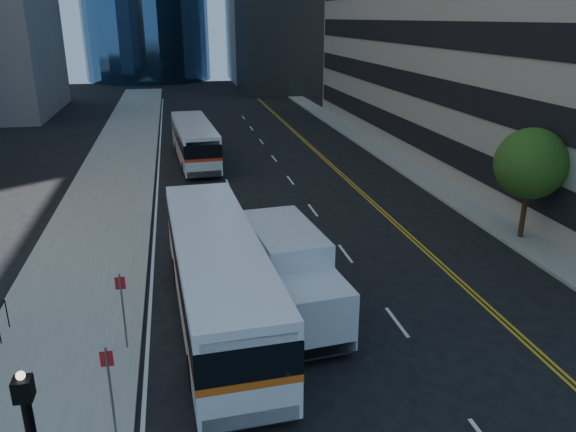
% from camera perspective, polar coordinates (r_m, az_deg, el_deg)
% --- Properties ---
extents(ground, '(160.00, 160.00, 0.00)m').
position_cam_1_polar(ground, '(18.11, 11.90, -13.79)').
color(ground, black).
rests_on(ground, ground).
extents(sidewalk_west, '(5.00, 90.00, 0.15)m').
position_cam_1_polar(sidewalk_west, '(40.16, -16.87, 4.67)').
color(sidewalk_west, gray).
rests_on(sidewalk_west, ground).
extents(sidewalk_east, '(2.00, 90.00, 0.15)m').
position_cam_1_polar(sidewalk_east, '(42.86, 10.13, 6.11)').
color(sidewalk_east, gray).
rests_on(sidewalk_east, ground).
extents(street_tree, '(3.20, 3.20, 5.10)m').
position_cam_1_polar(street_tree, '(27.41, 23.44, 4.90)').
color(street_tree, '#332114').
rests_on(street_tree, sidewalk_east).
extents(bus_front, '(3.23, 12.19, 3.11)m').
position_cam_1_polar(bus_front, '(19.03, -7.20, -5.89)').
color(bus_front, white).
rests_on(bus_front, ground).
extents(bus_rear, '(3.04, 11.00, 2.80)m').
position_cam_1_polar(bus_rear, '(40.72, -9.49, 7.55)').
color(bus_rear, silver).
rests_on(bus_rear, ground).
extents(box_truck, '(2.77, 6.42, 2.98)m').
position_cam_1_polar(box_truck, '(19.18, 0.33, -5.91)').
color(box_truck, silver).
rests_on(box_truck, ground).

